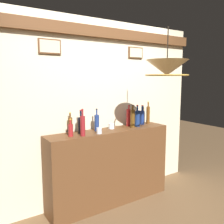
# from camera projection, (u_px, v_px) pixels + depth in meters

# --- Properties ---
(panelled_rear_partition) EXTENTS (3.25, 0.15, 2.49)m
(panelled_rear_partition) POSITION_uv_depth(u_px,v_px,m) (100.00, 106.00, 3.39)
(panelled_rear_partition) COLOR beige
(panelled_rear_partition) RESTS_ON ground
(bar_shelf_unit) EXTENTS (1.75, 0.36, 1.02)m
(bar_shelf_unit) POSITION_uv_depth(u_px,v_px,m) (110.00, 167.00, 3.29)
(bar_shelf_unit) COLOR brown
(bar_shelf_unit) RESTS_ON ground
(liquor_bottle_mezcal) EXTENTS (0.07, 0.07, 0.31)m
(liquor_bottle_mezcal) POSITION_uv_depth(u_px,v_px,m) (129.00, 117.00, 3.49)
(liquor_bottle_mezcal) COLOR #A71E21
(liquor_bottle_mezcal) RESTS_ON bar_shelf_unit
(liquor_bottle_port) EXTENTS (0.07, 0.07, 0.32)m
(liquor_bottle_port) POSITION_uv_depth(u_px,v_px,m) (133.00, 118.00, 3.38)
(liquor_bottle_port) COLOR #593913
(liquor_bottle_port) RESTS_ON bar_shelf_unit
(liquor_bottle_rum) EXTENTS (0.05, 0.05, 0.26)m
(liquor_bottle_rum) POSITION_uv_depth(u_px,v_px,m) (70.00, 125.00, 3.04)
(liquor_bottle_rum) COLOR #5C3414
(liquor_bottle_rum) RESTS_ON bar_shelf_unit
(liquor_bottle_scotch) EXTENTS (0.05, 0.05, 0.34)m
(liquor_bottle_scotch) POSITION_uv_depth(u_px,v_px,m) (148.00, 115.00, 3.68)
(liquor_bottle_scotch) COLOR brown
(liquor_bottle_scotch) RESTS_ON bar_shelf_unit
(liquor_bottle_sherry) EXTENTS (0.06, 0.06, 0.33)m
(liquor_bottle_sherry) POSITION_uv_depth(u_px,v_px,m) (83.00, 125.00, 2.88)
(liquor_bottle_sherry) COLOR maroon
(liquor_bottle_sherry) RESTS_ON bar_shelf_unit
(liquor_bottle_rye) EXTENTS (0.08, 0.08, 0.31)m
(liquor_bottle_rye) POSITION_uv_depth(u_px,v_px,m) (137.00, 118.00, 3.45)
(liquor_bottle_rye) COLOR navy
(liquor_bottle_rye) RESTS_ON bar_shelf_unit
(liquor_bottle_tequila) EXTENTS (0.06, 0.06, 0.30)m
(liquor_bottle_tequila) POSITION_uv_depth(u_px,v_px,m) (97.00, 123.00, 3.14)
(liquor_bottle_tequila) COLOR navy
(liquor_bottle_tequila) RESTS_ON bar_shelf_unit
(liquor_bottle_amaro) EXTENTS (0.07, 0.07, 0.30)m
(liquor_bottle_amaro) POSITION_uv_depth(u_px,v_px,m) (81.00, 125.00, 3.02)
(liquor_bottle_amaro) COLOR black
(liquor_bottle_amaro) RESTS_ON bar_shelf_unit
(liquor_bottle_brandy) EXTENTS (0.06, 0.06, 0.21)m
(liquor_bottle_brandy) POSITION_uv_depth(u_px,v_px,m) (71.00, 130.00, 2.86)
(liquor_bottle_brandy) COLOR maroon
(liquor_bottle_brandy) RESTS_ON bar_shelf_unit
(liquor_bottle_bourbon) EXTENTS (0.07, 0.07, 0.29)m
(liquor_bottle_bourbon) POSITION_uv_depth(u_px,v_px,m) (142.00, 117.00, 3.60)
(liquor_bottle_bourbon) COLOR navy
(liquor_bottle_bourbon) RESTS_ON bar_shelf_unit
(glass_tumbler_rocks) EXTENTS (0.08, 0.08, 0.07)m
(glass_tumbler_rocks) POSITION_uv_depth(u_px,v_px,m) (111.00, 126.00, 3.30)
(glass_tumbler_rocks) COLOR silver
(glass_tumbler_rocks) RESTS_ON bar_shelf_unit
(glass_tumbler_highball) EXTENTS (0.07, 0.07, 0.08)m
(glass_tumbler_highball) POSITION_uv_depth(u_px,v_px,m) (99.00, 131.00, 3.01)
(glass_tumbler_highball) COLOR silver
(glass_tumbler_highball) RESTS_ON bar_shelf_unit
(pendant_lamp) EXTENTS (0.47, 0.47, 0.52)m
(pendant_lamp) POSITION_uv_depth(u_px,v_px,m) (167.00, 68.00, 2.61)
(pendant_lamp) COLOR beige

